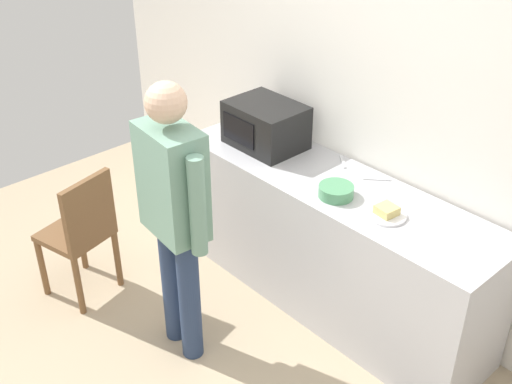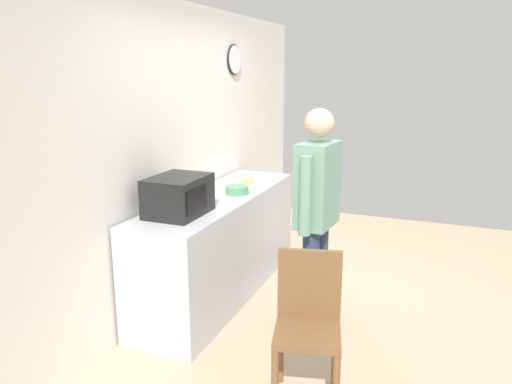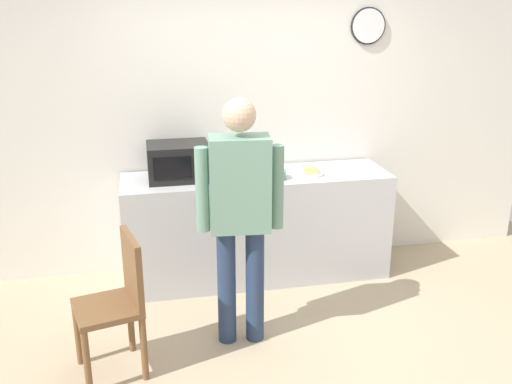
% 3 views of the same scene
% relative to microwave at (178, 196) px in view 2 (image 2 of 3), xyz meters
% --- Properties ---
extents(ground_plane, '(6.00, 6.00, 0.00)m').
position_rel_microwave_xyz_m(ground_plane, '(0.70, -1.25, -1.08)').
color(ground_plane, tan).
extents(back_wall, '(5.40, 0.13, 2.60)m').
position_rel_microwave_xyz_m(back_wall, '(0.70, 0.35, 0.22)').
color(back_wall, silver).
rests_on(back_wall, ground_plane).
extents(kitchen_counter, '(2.27, 0.62, 0.93)m').
position_rel_microwave_xyz_m(kitchen_counter, '(0.65, -0.03, -0.62)').
color(kitchen_counter, '#B7B7BC').
rests_on(kitchen_counter, ground_plane).
extents(microwave, '(0.50, 0.39, 0.30)m').
position_rel_microwave_xyz_m(microwave, '(0.00, 0.00, 0.00)').
color(microwave, black).
rests_on(microwave, kitchen_counter).
extents(sandwich_plate, '(0.23, 0.23, 0.07)m').
position_rel_microwave_xyz_m(sandwich_plate, '(1.10, -0.10, -0.13)').
color(sandwich_plate, white).
rests_on(sandwich_plate, kitchen_counter).
extents(salad_bowl, '(0.21, 0.21, 0.07)m').
position_rel_microwave_xyz_m(salad_bowl, '(0.77, -0.15, -0.11)').
color(salad_bowl, '#4C8E60').
rests_on(salad_bowl, kitchen_counter).
extents(fork_utensil, '(0.14, 0.13, 0.01)m').
position_rel_microwave_xyz_m(fork_utensil, '(0.52, 0.20, -0.15)').
color(fork_utensil, silver).
rests_on(fork_utensil, kitchen_counter).
extents(spoon_utensil, '(0.14, 0.13, 0.01)m').
position_rel_microwave_xyz_m(spoon_utensil, '(0.81, 0.19, -0.15)').
color(spoon_utensil, silver).
rests_on(spoon_utensil, kitchen_counter).
extents(person_standing, '(0.59, 0.28, 1.76)m').
position_rel_microwave_xyz_m(person_standing, '(0.34, -1.01, -0.06)').
color(person_standing, navy).
rests_on(person_standing, ground_plane).
extents(wooden_chair, '(0.48, 0.48, 0.94)m').
position_rel_microwave_xyz_m(wooden_chair, '(-0.50, -1.19, -0.56)').
color(wooden_chair, brown).
rests_on(wooden_chair, ground_plane).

